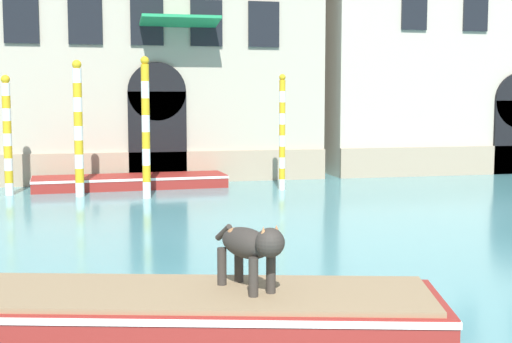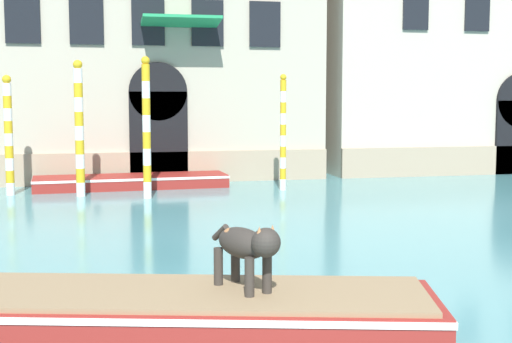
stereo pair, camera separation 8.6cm
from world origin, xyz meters
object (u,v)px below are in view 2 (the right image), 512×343
(dog_on_deck, at_px, (247,245))
(mooring_pole_0, at_px, (283,132))
(mooring_pole_4, at_px, (79,128))
(mooring_pole_2, at_px, (9,135))
(boat_foreground, at_px, (71,316))
(boat_moored_near_palazzo, at_px, (132,181))
(mooring_pole_3, at_px, (147,127))

(dog_on_deck, relative_size, mooring_pole_0, 0.32)
(mooring_pole_0, bearing_deg, mooring_pole_4, -178.88)
(mooring_pole_0, distance_m, mooring_pole_2, 8.50)
(boat_foreground, bearing_deg, boat_moored_near_palazzo, 99.38)
(mooring_pole_0, bearing_deg, dog_on_deck, -106.30)
(mooring_pole_4, bearing_deg, boat_foreground, -89.17)
(mooring_pole_3, bearing_deg, dog_on_deck, -88.61)
(mooring_pole_2, distance_m, mooring_pole_4, 2.27)
(mooring_pole_0, height_order, mooring_pole_2, mooring_pole_0)
(mooring_pole_0, bearing_deg, mooring_pole_2, 175.60)
(boat_foreground, height_order, mooring_pole_2, mooring_pole_2)
(boat_moored_near_palazzo, bearing_deg, mooring_pole_4, -135.44)
(boat_foreground, distance_m, mooring_pole_4, 13.47)
(dog_on_deck, distance_m, mooring_pole_2, 15.29)
(boat_foreground, relative_size, mooring_pole_4, 2.19)
(mooring_pole_4, bearing_deg, mooring_pole_0, 1.12)
(dog_on_deck, relative_size, mooring_pole_2, 0.32)
(mooring_pole_3, bearing_deg, boat_foreground, -97.96)
(boat_foreground, xyz_separation_m, mooring_pole_3, (1.75, 12.52, 1.74))
(boat_foreground, bearing_deg, mooring_pole_2, 113.96)
(boat_foreground, distance_m, mooring_pole_3, 12.76)
(mooring_pole_0, relative_size, mooring_pole_3, 0.89)
(mooring_pole_3, bearing_deg, mooring_pole_0, 12.40)
(boat_moored_near_palazzo, distance_m, mooring_pole_4, 2.99)
(mooring_pole_2, height_order, mooring_pole_4, mooring_pole_4)
(boat_foreground, height_order, mooring_pole_4, mooring_pole_4)
(boat_foreground, bearing_deg, dog_on_deck, 1.07)
(boat_moored_near_palazzo, bearing_deg, mooring_pole_2, -168.39)
(mooring_pole_2, bearing_deg, mooring_pole_0, -4.40)
(mooring_pole_4, bearing_deg, boat_moored_near_palazzo, 47.42)
(boat_foreground, xyz_separation_m, mooring_pole_4, (-0.19, 13.36, 1.70))
(boat_moored_near_palazzo, relative_size, mooring_pole_3, 1.52)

